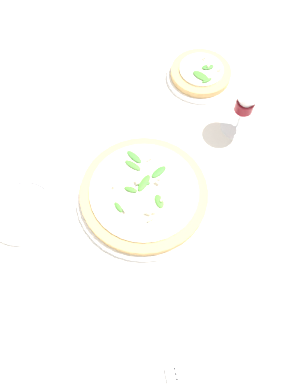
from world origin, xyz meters
name	(u,v)px	position (x,y,z in m)	size (l,w,h in m)	color
ground_plane	(143,197)	(0.00, 0.00, 0.00)	(6.00, 6.00, 0.00)	silver
pizza_arugula_main	(144,195)	(0.00, 0.00, 0.02)	(0.31, 0.31, 0.05)	white
pizza_personal_side	(199,74)	(0.15, 0.36, 0.02)	(0.18, 0.18, 0.05)	white
wine_glass	(245,102)	(0.23, 0.20, 0.10)	(0.08, 0.08, 0.14)	white
napkin	(138,383)	(-0.01, -0.38, 0.00)	(0.11, 0.07, 0.01)	white
fork	(142,382)	(0.00, -0.38, 0.01)	(0.19, 0.06, 0.00)	silver
side_plate_white	(21,211)	(-0.27, -0.04, 0.01)	(0.16, 0.16, 0.02)	white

